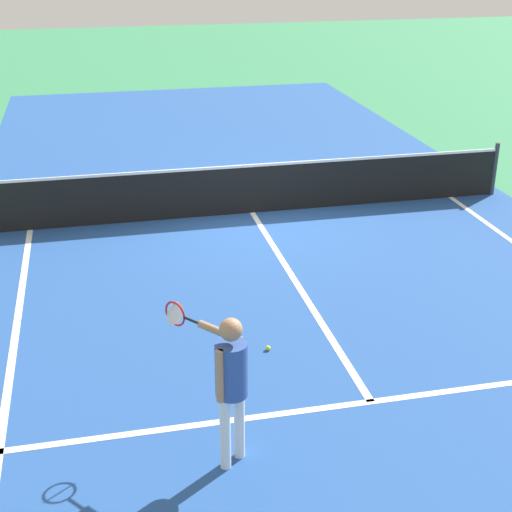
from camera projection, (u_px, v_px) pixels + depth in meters
The scene contains 8 objects.
ground_plane at pixel (252, 213), 14.36m from camera, with size 60.00×60.00×0.00m, color #337F51.
court_surface_inbounds at pixel (252, 213), 14.36m from camera, with size 10.62×24.40×0.00m, color #234C93.
line_sideline_left at pixel (2, 426), 8.23m from camera, with size 0.10×11.89×0.01m, color white.
line_service_near at pixel (371, 402), 8.64m from camera, with size 8.22×0.10×0.01m, color white.
line_center_service at pixel (297, 284), 11.50m from camera, with size 0.10×6.40×0.01m, color white.
net at pixel (252, 188), 14.16m from camera, with size 10.12×0.09×1.07m.
player_near at pixel (229, 375), 7.29m from camera, with size 0.70×1.09×1.65m.
tennis_ball_mid_court at pixel (268, 348), 9.68m from camera, with size 0.07×0.07×0.07m, color #CCE033.
Camera 1 is at (-2.87, -13.17, 5.02)m, focal length 52.66 mm.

